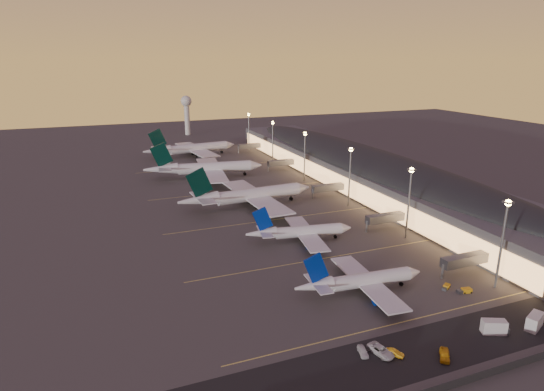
{
  "coord_description": "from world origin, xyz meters",
  "views": [
    {
      "loc": [
        -64.62,
        -123.79,
        61.67
      ],
      "look_at": [
        2.0,
        45.0,
        7.0
      ],
      "focal_mm": 30.0,
      "sensor_mm": 36.0,
      "label": 1
    }
  ],
  "objects_px": {
    "service_van_c": "(363,351)",
    "airliner_wide_near": "(248,195)",
    "catering_truck_a": "(495,327)",
    "service_van_a": "(381,351)",
    "baggage_tug_a": "(465,291)",
    "airliner_wide_far": "(191,149)",
    "service_van_b": "(394,353)",
    "radar_tower": "(187,109)",
    "catering_truck_b": "(535,321)",
    "airliner_narrow_south": "(360,281)",
    "airliner_narrow_north": "(300,232)",
    "baggage_tug_b": "(446,287)",
    "airliner_wide_mid": "(205,168)",
    "service_van_d": "(445,355)"
  },
  "relations": [
    {
      "from": "baggage_tug_a",
      "to": "baggage_tug_b",
      "type": "height_order",
      "value": "baggage_tug_a"
    },
    {
      "from": "catering_truck_a",
      "to": "catering_truck_b",
      "type": "height_order",
      "value": "catering_truck_b"
    },
    {
      "from": "radar_tower",
      "to": "service_van_a",
      "type": "relative_size",
      "value": 5.06
    },
    {
      "from": "airliner_wide_near",
      "to": "service_van_a",
      "type": "xyz_separation_m",
      "value": [
        -6.12,
        -108.6,
        -4.15
      ]
    },
    {
      "from": "baggage_tug_b",
      "to": "airliner_wide_mid",
      "type": "bearing_deg",
      "value": 72.64
    },
    {
      "from": "airliner_wide_far",
      "to": "airliner_narrow_north",
      "type": "bearing_deg",
      "value": -95.7
    },
    {
      "from": "airliner_narrow_south",
      "to": "service_van_a",
      "type": "relative_size",
      "value": 5.9
    },
    {
      "from": "airliner_wide_near",
      "to": "baggage_tug_b",
      "type": "relative_size",
      "value": 16.73
    },
    {
      "from": "airliner_narrow_south",
      "to": "service_van_c",
      "type": "xyz_separation_m",
      "value": [
        -14.05,
        -23.84,
        -2.76
      ]
    },
    {
      "from": "airliner_wide_mid",
      "to": "service_van_a",
      "type": "bearing_deg",
      "value": -82.52
    },
    {
      "from": "airliner_narrow_north",
      "to": "airliner_wide_far",
      "type": "bearing_deg",
      "value": 101.04
    },
    {
      "from": "service_van_c",
      "to": "airliner_wide_near",
      "type": "bearing_deg",
      "value": 99.71
    },
    {
      "from": "service_van_d",
      "to": "service_van_b",
      "type": "bearing_deg",
      "value": -167.99
    },
    {
      "from": "baggage_tug_b",
      "to": "catering_truck_a",
      "type": "distance_m",
      "value": 21.94
    },
    {
      "from": "airliner_wide_near",
      "to": "service_van_a",
      "type": "distance_m",
      "value": 108.86
    },
    {
      "from": "airliner_narrow_south",
      "to": "catering_truck_a",
      "type": "relative_size",
      "value": 5.94
    },
    {
      "from": "baggage_tug_a",
      "to": "radar_tower",
      "type": "bearing_deg",
      "value": 104.02
    },
    {
      "from": "airliner_narrow_north",
      "to": "service_van_b",
      "type": "distance_m",
      "value": 66.74
    },
    {
      "from": "baggage_tug_b",
      "to": "service_van_b",
      "type": "bearing_deg",
      "value": -178.39
    },
    {
      "from": "airliner_narrow_north",
      "to": "service_van_b",
      "type": "bearing_deg",
      "value": -87.78
    },
    {
      "from": "airliner_wide_near",
      "to": "baggage_tug_a",
      "type": "relative_size",
      "value": 14.41
    },
    {
      "from": "airliner_narrow_north",
      "to": "service_van_a",
      "type": "bearing_deg",
      "value": -90.06
    },
    {
      "from": "radar_tower",
      "to": "service_van_c",
      "type": "relative_size",
      "value": 7.56
    },
    {
      "from": "airliner_wide_mid",
      "to": "service_van_a",
      "type": "distance_m",
      "value": 164.92
    },
    {
      "from": "airliner_narrow_north",
      "to": "catering_truck_b",
      "type": "relative_size",
      "value": 5.65
    },
    {
      "from": "airliner_narrow_north",
      "to": "service_van_c",
      "type": "xyz_separation_m",
      "value": [
        -14.15,
        -63.24,
        -2.81
      ]
    },
    {
      "from": "service_van_c",
      "to": "service_van_a",
      "type": "bearing_deg",
      "value": -6.46
    },
    {
      "from": "service_van_a",
      "to": "service_van_b",
      "type": "height_order",
      "value": "service_van_a"
    },
    {
      "from": "service_van_c",
      "to": "radar_tower",
      "type": "bearing_deg",
      "value": 100.31
    },
    {
      "from": "airliner_wide_near",
      "to": "service_van_b",
      "type": "height_order",
      "value": "airliner_wide_near"
    },
    {
      "from": "airliner_wide_far",
      "to": "service_van_a",
      "type": "bearing_deg",
      "value": -98.94
    },
    {
      "from": "service_van_d",
      "to": "catering_truck_b",
      "type": "bearing_deg",
      "value": 41.39
    },
    {
      "from": "airliner_narrow_south",
      "to": "airliner_narrow_north",
      "type": "xyz_separation_m",
      "value": [
        0.1,
        39.4,
        0.04
      ]
    },
    {
      "from": "radar_tower",
      "to": "service_van_c",
      "type": "bearing_deg",
      "value": -94.59
    },
    {
      "from": "catering_truck_a",
      "to": "airliner_wide_near",
      "type": "bearing_deg",
      "value": 126.29
    },
    {
      "from": "radar_tower",
      "to": "baggage_tug_b",
      "type": "distance_m",
      "value": 296.44
    },
    {
      "from": "airliner_narrow_north",
      "to": "catering_truck_a",
      "type": "xyz_separation_m",
      "value": [
        18.9,
        -67.79,
        -1.97
      ]
    },
    {
      "from": "service_van_a",
      "to": "baggage_tug_a",
      "type": "bearing_deg",
      "value": 9.05
    },
    {
      "from": "radar_tower",
      "to": "service_van_b",
      "type": "bearing_deg",
      "value": -93.45
    },
    {
      "from": "service_van_d",
      "to": "baggage_tug_b",
      "type": "bearing_deg",
      "value": 86.23
    },
    {
      "from": "radar_tower",
      "to": "service_van_b",
      "type": "xyz_separation_m",
      "value": [
        -19.02,
        -315.18,
        -21.21
      ]
    },
    {
      "from": "catering_truck_a",
      "to": "service_van_d",
      "type": "relative_size",
      "value": 1.25
    },
    {
      "from": "baggage_tug_a",
      "to": "baggage_tug_b",
      "type": "xyz_separation_m",
      "value": [
        -3.17,
        3.69,
        -0.08
      ]
    },
    {
      "from": "catering_truck_b",
      "to": "airliner_narrow_south",
      "type": "bearing_deg",
      "value": 111.05
    },
    {
      "from": "airliner_wide_far",
      "to": "service_van_b",
      "type": "bearing_deg",
      "value": -98.31
    },
    {
      "from": "catering_truck_a",
      "to": "service_van_b",
      "type": "xyz_separation_m",
      "value": [
        -26.98,
        1.6,
        -0.9
      ]
    },
    {
      "from": "radar_tower",
      "to": "catering_truck_b",
      "type": "distance_m",
      "value": 319.67
    },
    {
      "from": "airliner_wide_mid",
      "to": "airliner_wide_far",
      "type": "bearing_deg",
      "value": 92.84
    },
    {
      "from": "airliner_narrow_north",
      "to": "service_van_c",
      "type": "bearing_deg",
      "value": -93.43
    },
    {
      "from": "airliner_narrow_south",
      "to": "service_van_a",
      "type": "height_order",
      "value": "airliner_narrow_south"
    }
  ]
}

